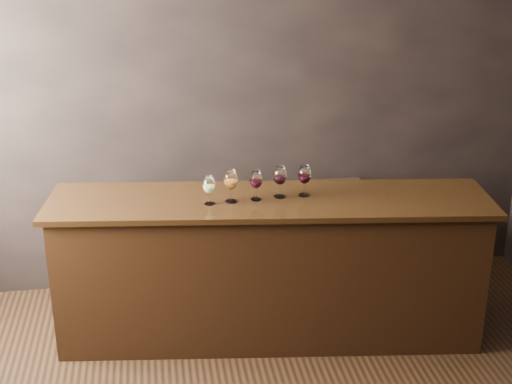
{
  "coord_description": "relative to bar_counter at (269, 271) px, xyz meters",
  "views": [
    {
      "loc": [
        -0.43,
        -2.84,
        2.71
      ],
      "look_at": [
        0.22,
        1.37,
        1.06
      ],
      "focal_mm": 50.0,
      "sensor_mm": 36.0,
      "label": 1
    }
  ],
  "objects": [
    {
      "name": "bar_counter",
      "position": [
        0.0,
        0.0,
        0.0
      ],
      "size": [
        2.83,
        0.93,
        0.97
      ],
      "primitive_type": "cube",
      "rotation": [
        0.0,
        0.0,
        -0.12
      ],
      "color": "black",
      "rests_on": "ground"
    },
    {
      "name": "back_bar_shelf",
      "position": [
        -0.25,
        0.66,
        -0.09
      ],
      "size": [
        2.22,
        0.4,
        0.8
      ],
      "primitive_type": "cube",
      "color": "black",
      "rests_on": "ground"
    },
    {
      "name": "glass_red_a",
      "position": [
        -0.09,
        -0.0,
        0.65
      ],
      "size": [
        0.08,
        0.08,
        0.19
      ],
      "color": "white",
      "rests_on": "bar_top"
    },
    {
      "name": "glass_red_b",
      "position": [
        0.07,
        0.02,
        0.66
      ],
      "size": [
        0.09,
        0.09,
        0.21
      ],
      "color": "white",
      "rests_on": "bar_top"
    },
    {
      "name": "bar_top",
      "position": [
        0.0,
        0.0,
        0.51
      ],
      "size": [
        2.93,
        1.01,
        0.04
      ],
      "primitive_type": "cube",
      "rotation": [
        0.0,
        0.0,
        -0.12
      ],
      "color": "black",
      "rests_on": "bar_counter"
    },
    {
      "name": "glass_white",
      "position": [
        -0.39,
        -0.03,
        0.65
      ],
      "size": [
        0.08,
        0.08,
        0.18
      ],
      "color": "white",
      "rests_on": "bar_top"
    },
    {
      "name": "glass_red_c",
      "position": [
        0.23,
        0.02,
        0.66
      ],
      "size": [
        0.09,
        0.09,
        0.2
      ],
      "color": "white",
      "rests_on": "bar_top"
    },
    {
      "name": "room_shell",
      "position": [
        -0.54,
        -1.25,
        1.32
      ],
      "size": [
        5.02,
        4.52,
        2.81
      ],
      "color": "black",
      "rests_on": "ground"
    },
    {
      "name": "glass_amber",
      "position": [
        -0.25,
        -0.01,
        0.67
      ],
      "size": [
        0.09,
        0.09,
        0.21
      ],
      "color": "white",
      "rests_on": "bar_top"
    }
  ]
}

